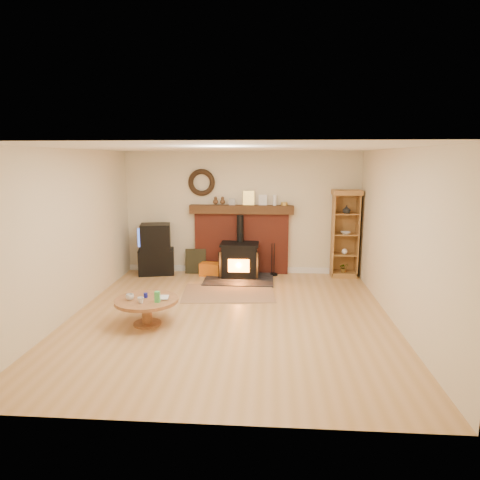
# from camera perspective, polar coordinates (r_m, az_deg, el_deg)

# --- Properties ---
(ground) EXTENTS (5.50, 5.50, 0.00)m
(ground) POSITION_cam_1_polar(r_m,az_deg,el_deg) (6.82, -1.34, -10.26)
(ground) COLOR tan
(ground) RESTS_ON ground
(room_shell) EXTENTS (5.02, 5.52, 2.61)m
(room_shell) POSITION_cam_1_polar(r_m,az_deg,el_deg) (6.50, -1.49, 4.32)
(room_shell) COLOR beige
(room_shell) RESTS_ON ground
(chimney_breast) EXTENTS (2.20, 0.22, 1.78)m
(chimney_breast) POSITION_cam_1_polar(r_m,az_deg,el_deg) (9.17, 0.21, 0.47)
(chimney_breast) COLOR maroon
(chimney_breast) RESTS_ON ground
(wood_stove) EXTENTS (1.40, 1.00, 1.29)m
(wood_stove) POSITION_cam_1_polar(r_m,az_deg,el_deg) (8.88, -0.06, -2.82)
(wood_stove) COLOR black
(wood_stove) RESTS_ON ground
(area_rug) EXTENTS (1.75, 1.28, 0.01)m
(area_rug) POSITION_cam_1_polar(r_m,az_deg,el_deg) (7.97, -1.54, -7.05)
(area_rug) COLOR brown
(area_rug) RESTS_ON ground
(tv_unit) EXTENTS (0.83, 0.65, 1.09)m
(tv_unit) POSITION_cam_1_polar(r_m,az_deg,el_deg) (9.33, -11.13, -1.33)
(tv_unit) COLOR black
(tv_unit) RESTS_ON ground
(curio_cabinet) EXTENTS (0.58, 0.42, 1.82)m
(curio_cabinet) POSITION_cam_1_polar(r_m,az_deg,el_deg) (9.15, 13.80, 0.84)
(curio_cabinet) COLOR olive
(curio_cabinet) RESTS_ON ground
(firelog_box) EXTENTS (0.47, 0.33, 0.27)m
(firelog_box) POSITION_cam_1_polar(r_m,az_deg,el_deg) (9.12, -3.94, -3.91)
(firelog_box) COLOR orange
(firelog_box) RESTS_ON ground
(leaning_painting) EXTENTS (0.45, 0.12, 0.53)m
(leaning_painting) POSITION_cam_1_polar(r_m,az_deg,el_deg) (9.28, -5.93, -2.84)
(leaning_painting) COLOR black
(leaning_painting) RESTS_ON ground
(fire_tools) EXTENTS (0.16, 0.16, 0.70)m
(fire_tools) POSITION_cam_1_polar(r_m,az_deg,el_deg) (9.14, 4.52, -4.08)
(fire_tools) COLOR black
(fire_tools) RESTS_ON ground
(coffee_table) EXTENTS (0.94, 0.94, 0.56)m
(coffee_table) POSITION_cam_1_polar(r_m,az_deg,el_deg) (6.57, -12.37, -8.30)
(coffee_table) COLOR brown
(coffee_table) RESTS_ON ground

